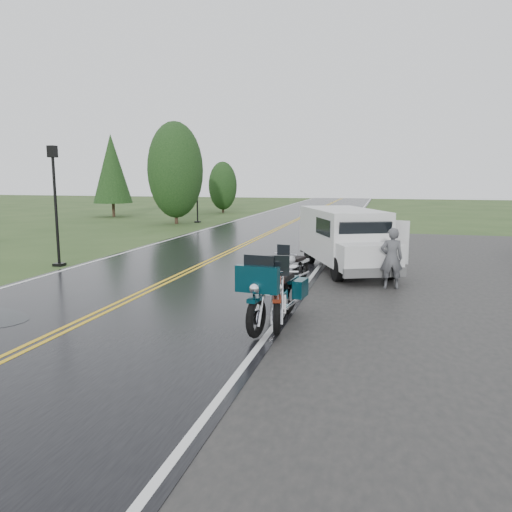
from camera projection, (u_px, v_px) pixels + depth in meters
The scene contains 12 objects.
ground at pixel (112, 309), 11.07m from camera, with size 120.00×120.00×0.00m, color #2D471E.
road at pixel (239, 247), 20.63m from camera, with size 8.00×100.00×0.04m, color black.
motorcycle_red at pixel (277, 300), 8.95m from camera, with size 0.88×2.42×1.43m, color #57180A, non-canonical shape.
motorcycle_teal at pixel (256, 301), 8.80m from camera, with size 0.91×2.51×1.48m, color #042831, non-canonical shape.
motorcycle_silver at pixel (282, 270), 12.68m from camera, with size 0.70×1.91×1.13m, color #B6B9BF, non-canonical shape.
van_white at pixel (338, 248), 13.74m from camera, with size 1.86×4.97×1.95m, color silver, non-canonical shape.
person_at_van at pixel (391, 259), 12.91m from camera, with size 0.58×0.38×1.59m, color #4B4C50.
lamp_post_near_left at pixel (56, 206), 16.13m from camera, with size 0.34×0.34×3.94m, color black, non-canonical shape.
lamp_post_far_left at pixel (197, 191), 31.80m from camera, with size 0.35×0.35×4.06m, color black, non-canonical shape.
tree_left_mid at pixel (175, 181), 30.89m from camera, with size 3.44×3.44×5.37m, color #1E3D19, non-canonical shape.
tree_left_far at pixel (223, 191), 40.70m from camera, with size 2.31×2.31×3.55m, color #1E3D19, non-canonical shape.
pine_left_far at pixel (112, 177), 36.32m from camera, with size 2.81×2.81×5.85m, color #1E3D19, non-canonical shape.
Camera 1 is at (5.81, -9.60, 2.90)m, focal length 35.00 mm.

